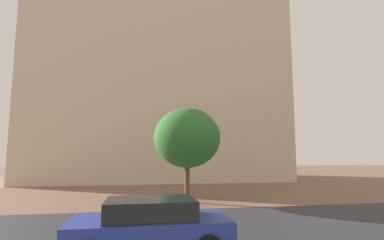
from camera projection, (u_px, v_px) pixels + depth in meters
ground_plane at (190, 221)px, 11.53m from camera, size 120.00×120.00×0.00m
street_asphalt_strip at (198, 232)px, 9.96m from camera, size 120.00×8.44×0.00m
landmark_building at (161, 78)px, 33.61m from camera, size 26.32×12.86×37.79m
car_blue at (150, 226)px, 7.93m from camera, size 4.29×2.10×1.41m
tree_curb_far at (187, 138)px, 16.62m from camera, size 3.77×3.77×5.30m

